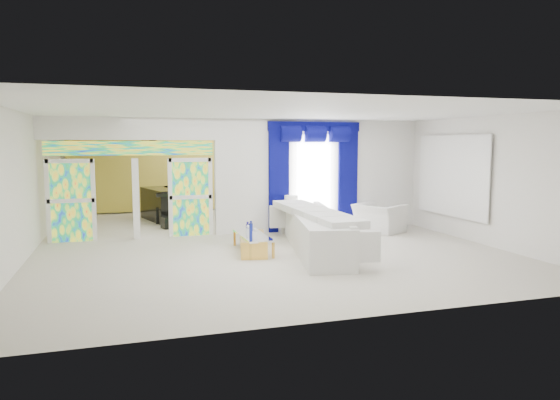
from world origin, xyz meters
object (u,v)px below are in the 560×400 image
object	(u,v)px
white_sofa	(315,233)
coffee_table	(253,243)
console_table	(302,224)
grand_piano	(174,204)
armchair	(379,218)

from	to	relation	value
white_sofa	coffee_table	world-z (taller)	white_sofa
console_table	coffee_table	bearing A→B (deg)	-131.98
white_sofa	console_table	xyz separation A→B (m)	(0.53, 2.38, -0.20)
white_sofa	grand_piano	bearing A→B (deg)	125.71
white_sofa	armchair	xyz separation A→B (m)	(2.50, 1.75, -0.03)
coffee_table	grand_piano	size ratio (longest dim) A/B	0.84
coffee_table	armchair	size ratio (longest dim) A/B	1.41
white_sofa	armchair	world-z (taller)	white_sofa
coffee_table	armchair	distance (m)	4.12
console_table	armchair	distance (m)	2.08
white_sofa	console_table	world-z (taller)	white_sofa
console_table	armchair	size ratio (longest dim) A/B	1.06
grand_piano	armchair	bearing A→B (deg)	-53.26
coffee_table	grand_piano	distance (m)	5.54
coffee_table	white_sofa	bearing A→B (deg)	-12.53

